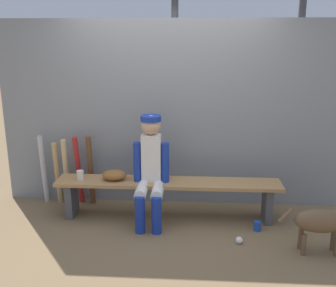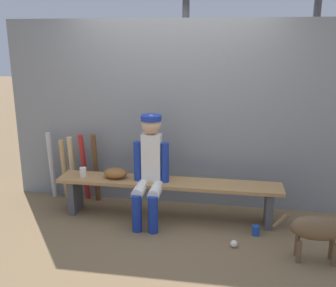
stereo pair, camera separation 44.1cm
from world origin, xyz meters
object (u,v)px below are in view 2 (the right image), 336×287
bat_aluminum_red (84,167)px  cup_on_bench (83,172)px  player_seated (150,166)px  baseball_glove (116,173)px  bat_wood_natural (72,168)px  cup_on_ground (256,230)px  dugout_bench (168,189)px  bat_wood_tan (64,169)px  dog (324,229)px  bat_aluminum_silver (52,165)px  bat_wood_dark (96,168)px  baseball (234,244)px

bat_aluminum_red → cup_on_bench: size_ratio=8.12×
player_seated → baseball_glove: (-0.44, 0.11, -0.15)m
bat_wood_natural → cup_on_ground: bearing=-14.1°
bat_wood_natural → dugout_bench: bearing=-13.9°
bat_wood_tan → dog: bearing=-18.6°
player_seated → dugout_bench: bearing=29.4°
bat_wood_natural → bat_aluminum_silver: bearing=173.3°
baseball_glove → bat_aluminum_silver: bat_aluminum_silver is taller
baseball_glove → bat_wood_dark: 0.49m
bat_wood_dark → bat_aluminum_red: (-0.16, 0.02, -0.00)m
bat_aluminum_silver → dog: bearing=-17.9°
cup_on_ground → dog: 0.77m
baseball_glove → bat_wood_natural: size_ratio=0.32×
baseball_glove → cup_on_bench: (-0.40, -0.02, -0.00)m
bat_aluminum_silver → bat_wood_tan: bearing=-5.5°
bat_wood_natural → cup_on_bench: bearing=-50.2°
bat_wood_natural → player_seated: bearing=-21.1°
cup_on_ground → dugout_bench: bearing=165.6°
bat_aluminum_red → bat_aluminum_silver: bearing=177.8°
baseball_glove → bat_wood_dark: size_ratio=0.31×
baseball_glove → bat_aluminum_red: 0.63m
bat_wood_tan → bat_aluminum_silver: bearing=174.5°
dog → baseball: bearing=171.6°
bat_wood_dark → dog: 2.77m
bat_wood_tan → player_seated: bearing=-19.9°
baseball_glove → dog: baseball_glove is taller
baseball_glove → bat_aluminum_red: (-0.52, 0.34, -0.07)m
baseball → bat_aluminum_red: bearing=155.1°
bat_aluminum_silver → cup_on_ground: bat_aluminum_silver is taller
bat_wood_tan → cup_on_ground: 2.53m
dugout_bench → bat_wood_dark: size_ratio=2.89×
baseball_glove → bat_aluminum_silver: bearing=159.9°
bat_wood_dark → bat_aluminum_red: bat_wood_dark is taller
cup_on_ground → bat_wood_tan: bearing=166.2°
bat_aluminum_silver → baseball: size_ratio=12.03×
player_seated → bat_wood_natural: (-1.11, 0.43, -0.23)m
dog → bat_wood_natural: bearing=161.0°
bat_aluminum_silver → cup_on_ground: size_ratio=8.09×
dugout_bench → player_seated: player_seated is taller
bat_wood_dark → bat_aluminum_silver: size_ratio=1.01×
dugout_bench → bat_wood_dark: bat_wood_dark is taller
dog → bat_wood_dark: bearing=158.9°
player_seated → bat_aluminum_silver: (-1.42, 0.47, -0.22)m
player_seated → cup_on_ground: size_ratio=11.20×
baseball → bat_aluminum_silver: bearing=159.1°
bat_wood_natural → cup_on_bench: size_ratio=7.84×
player_seated → bat_aluminum_silver: 1.51m
bat_aluminum_silver → cup_on_bench: size_ratio=8.09×
baseball → dugout_bench: bearing=144.5°
bat_wood_natural → bat_aluminum_silver: 0.30m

